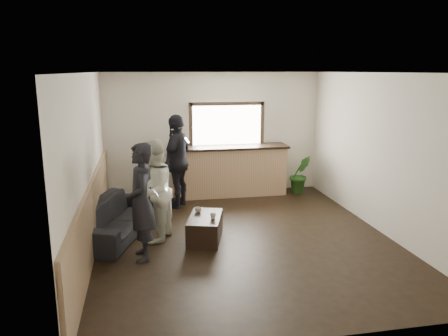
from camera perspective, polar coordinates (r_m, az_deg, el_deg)
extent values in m
cube|color=black|center=(7.67, 2.44, -9.07)|extent=(5.00, 6.00, 0.01)
cube|color=silver|center=(7.13, 2.65, 12.34)|extent=(5.00, 6.00, 0.01)
cube|color=silver|center=(10.17, -1.36, 4.52)|extent=(5.00, 0.01, 2.80)
cube|color=silver|center=(4.50, 11.41, -6.23)|extent=(5.00, 0.01, 2.80)
cube|color=silver|center=(7.13, -17.41, 0.44)|extent=(0.01, 6.00, 2.80)
cube|color=silver|center=(8.21, 19.80, 1.81)|extent=(0.01, 6.00, 2.80)
cube|color=#9E7C59|center=(7.34, -16.74, -6.05)|extent=(0.06, 5.90, 1.10)
cube|color=tan|center=(10.07, 0.65, -0.48)|extent=(2.60, 0.60, 1.10)
cube|color=black|center=(9.96, 0.66, 2.75)|extent=(2.70, 0.68, 0.05)
cube|color=white|center=(10.16, 0.35, 5.65)|extent=(1.60, 0.06, 0.90)
cube|color=#3F3326|center=(10.08, 0.39, 8.40)|extent=(1.72, 0.08, 0.08)
cube|color=#3F3326|center=(10.00, -4.36, 5.51)|extent=(0.08, 0.08, 1.06)
cube|color=#3F3326|center=(10.32, 4.99, 5.72)|extent=(0.08, 0.08, 1.06)
imported|color=black|center=(7.90, -13.93, -6.34)|extent=(1.52, 2.33, 0.64)
cube|color=black|center=(7.51, -2.48, -7.84)|extent=(0.76, 1.05, 0.42)
imported|color=silver|center=(7.65, -3.38, -5.47)|extent=(0.12, 0.12, 0.09)
imported|color=silver|center=(7.31, -1.45, -6.29)|extent=(0.10, 0.10, 0.09)
imported|color=#2D6623|center=(10.39, 9.91, -0.81)|extent=(0.52, 0.44, 0.90)
imported|color=black|center=(6.69, -10.79, -4.42)|extent=(0.49, 0.69, 1.80)
cube|color=black|center=(6.67, -8.95, -3.15)|extent=(0.10, 0.08, 0.12)
cube|color=white|center=(6.66, -8.95, -3.13)|extent=(0.08, 0.07, 0.11)
imported|color=white|center=(7.38, -9.27, -2.99)|extent=(0.92, 1.03, 1.74)
cube|color=black|center=(7.29, -7.66, -2.57)|extent=(0.11, 0.10, 0.12)
cube|color=white|center=(7.28, -7.66, -2.55)|extent=(0.09, 0.09, 0.11)
imported|color=black|center=(8.21, -9.38, -2.07)|extent=(0.99, 1.16, 1.55)
cube|color=black|center=(8.06, -8.04, -0.87)|extent=(0.11, 0.11, 0.12)
cube|color=white|center=(8.06, -8.03, -0.85)|extent=(0.10, 0.09, 0.11)
imported|color=black|center=(9.18, -6.06, 0.90)|extent=(0.98, 1.23, 1.96)
cube|color=black|center=(9.01, -4.85, 3.63)|extent=(0.12, 0.11, 0.12)
cube|color=white|center=(9.00, -4.85, 3.65)|extent=(0.10, 0.09, 0.11)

